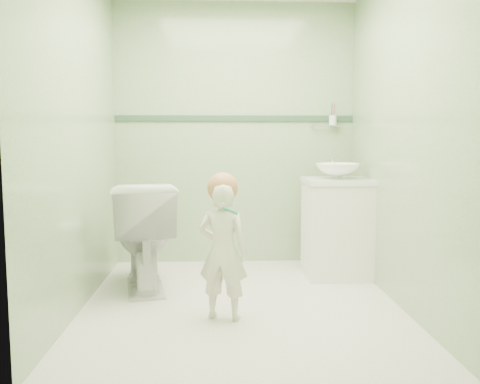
{
  "coord_description": "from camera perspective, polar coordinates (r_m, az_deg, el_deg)",
  "views": [
    {
      "loc": [
        -0.16,
        -3.5,
        1.17
      ],
      "look_at": [
        0.0,
        0.15,
        0.78
      ],
      "focal_mm": 38.14,
      "sensor_mm": 36.0,
      "label": 1
    }
  ],
  "objects": [
    {
      "name": "ground",
      "position": [
        3.7,
        0.11,
        -12.36
      ],
      "size": [
        2.5,
        2.5,
        0.0
      ],
      "primitive_type": "plane",
      "color": "beige",
      "rests_on": "ground"
    },
    {
      "name": "room_shell",
      "position": [
        3.51,
        0.11,
        6.58
      ],
      "size": [
        2.5,
        2.54,
        2.4
      ],
      "color": "#8BAC7A",
      "rests_on": "ground"
    },
    {
      "name": "trim_stripe",
      "position": [
        4.75,
        -0.59,
        8.26
      ],
      "size": [
        2.2,
        0.02,
        0.05
      ],
      "primitive_type": "cube",
      "color": "#304F39",
      "rests_on": "room_shell"
    },
    {
      "name": "vanity",
      "position": [
        4.39,
        10.72,
        -4.12
      ],
      "size": [
        0.52,
        0.5,
        0.8
      ],
      "primitive_type": "cube",
      "color": "white",
      "rests_on": "ground"
    },
    {
      "name": "counter",
      "position": [
        4.34,
        10.83,
        1.22
      ],
      "size": [
        0.54,
        0.52,
        0.04
      ],
      "primitive_type": "cube",
      "color": "white",
      "rests_on": "vanity"
    },
    {
      "name": "basin",
      "position": [
        4.33,
        10.85,
        2.32
      ],
      "size": [
        0.37,
        0.37,
        0.13
      ],
      "primitive_type": "imported",
      "color": "white",
      "rests_on": "counter"
    },
    {
      "name": "faucet",
      "position": [
        4.51,
        10.33,
        3.49
      ],
      "size": [
        0.03,
        0.13,
        0.18
      ],
      "color": "silver",
      "rests_on": "counter"
    },
    {
      "name": "cup_holder",
      "position": [
        4.81,
        10.23,
        7.88
      ],
      "size": [
        0.26,
        0.07,
        0.21
      ],
      "color": "silver",
      "rests_on": "room_shell"
    },
    {
      "name": "toilet",
      "position": [
        4.03,
        -10.78,
        -4.76
      ],
      "size": [
        0.62,
        0.9,
        0.84
      ],
      "primitive_type": "imported",
      "rotation": [
        0.0,
        0.0,
        3.33
      ],
      "color": "white",
      "rests_on": "ground"
    },
    {
      "name": "toddler",
      "position": [
        3.29,
        -1.92,
        -6.67
      ],
      "size": [
        0.37,
        0.29,
        0.89
      ],
      "primitive_type": "imported",
      "rotation": [
        0.0,
        0.0,
        2.87
      ],
      "color": "silver",
      "rests_on": "ground"
    },
    {
      "name": "hair_cap",
      "position": [
        3.25,
        -1.95,
        0.48
      ],
      "size": [
        0.2,
        0.2,
        0.2
      ],
      "primitive_type": "sphere",
      "color": "#B8774A",
      "rests_on": "toddler"
    },
    {
      "name": "teal_toothbrush",
      "position": [
        3.1,
        -1.21,
        -2.04
      ],
      "size": [
        0.11,
        0.14,
        0.08
      ],
      "color": "#16805A",
      "rests_on": "toddler"
    }
  ]
}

